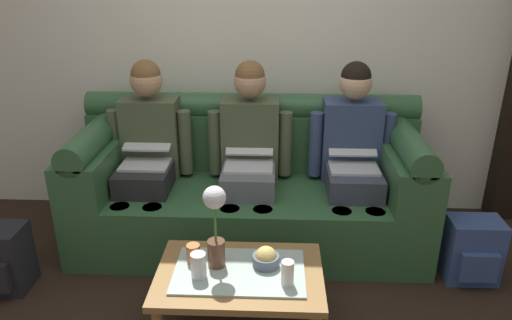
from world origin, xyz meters
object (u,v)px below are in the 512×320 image
(coffee_table, at_px, (240,280))
(person_left, at_px, (148,147))
(flower_vase, at_px, (215,222))
(backpack_left, at_px, (2,259))
(person_right, at_px, (353,151))
(couch, at_px, (250,188))
(snack_bowl, at_px, (266,258))
(cup_near_right, at_px, (199,265))
(cup_far_center, at_px, (193,253))
(backpack_right, at_px, (472,251))
(person_middle, at_px, (249,149))
(cup_near_left, at_px, (288,273))

(coffee_table, bearing_deg, person_left, 125.46)
(flower_vase, xyz_separation_m, backpack_left, (-1.29, 0.26, -0.43))
(person_right, height_order, flower_vase, person_right)
(couch, relative_size, snack_bowl, 16.77)
(flower_vase, relative_size, backpack_left, 1.11)
(cup_near_right, bearing_deg, cup_far_center, 110.09)
(backpack_right, bearing_deg, person_right, 147.32)
(couch, xyz_separation_m, snack_bowl, (0.13, -0.90, 0.04))
(cup_near_right, bearing_deg, person_middle, 79.11)
(person_middle, bearing_deg, couch, 90.00)
(couch, xyz_separation_m, person_right, (0.67, -0.00, 0.29))
(snack_bowl, relative_size, cup_near_right, 1.05)
(cup_near_right, xyz_separation_m, cup_far_center, (-0.05, 0.13, -0.02))
(person_left, bearing_deg, cup_near_right, -64.46)
(backpack_left, bearing_deg, cup_far_center, -11.07)
(person_left, relative_size, cup_far_center, 12.47)
(flower_vase, distance_m, cup_near_left, 0.42)
(person_left, distance_m, person_middle, 0.67)
(person_left, xyz_separation_m, person_right, (1.35, 0.00, -0.00))
(cup_near_left, height_order, backpack_right, cup_near_left)
(coffee_table, height_order, flower_vase, flower_vase)
(couch, relative_size, flower_vase, 5.17)
(person_right, xyz_separation_m, snack_bowl, (-0.54, -0.90, -0.25))
(cup_far_center, bearing_deg, backpack_right, 15.33)
(person_right, bearing_deg, backpack_left, -162.71)
(flower_vase, relative_size, cup_near_left, 3.54)
(person_middle, height_order, cup_near_left, person_middle)
(couch, relative_size, cup_near_right, 17.58)
(person_middle, relative_size, backpack_right, 3.07)
(flower_vase, distance_m, backpack_right, 1.61)
(backpack_left, bearing_deg, person_right, 17.29)
(couch, bearing_deg, person_left, -179.66)
(person_left, relative_size, cup_near_left, 9.79)
(coffee_table, height_order, cup_far_center, cup_far_center)
(person_middle, height_order, person_right, same)
(coffee_table, relative_size, backpack_left, 2.10)
(coffee_table, bearing_deg, cup_near_right, -163.00)
(person_left, relative_size, person_right, 1.00)
(person_right, relative_size, cup_near_left, 9.79)
(couch, bearing_deg, cup_near_left, -77.24)
(backpack_right, bearing_deg, coffee_table, -159.57)
(backpack_right, bearing_deg, cup_far_center, -164.67)
(person_right, relative_size, cup_far_center, 12.47)
(person_left, bearing_deg, flower_vase, -58.47)
(backpack_left, bearing_deg, coffee_table, -11.88)
(snack_bowl, bearing_deg, backpack_left, 170.92)
(cup_far_center, xyz_separation_m, backpack_right, (1.60, 0.44, -0.23))
(snack_bowl, distance_m, cup_near_left, 0.18)
(couch, bearing_deg, cup_far_center, -105.21)
(flower_vase, distance_m, cup_near_right, 0.22)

